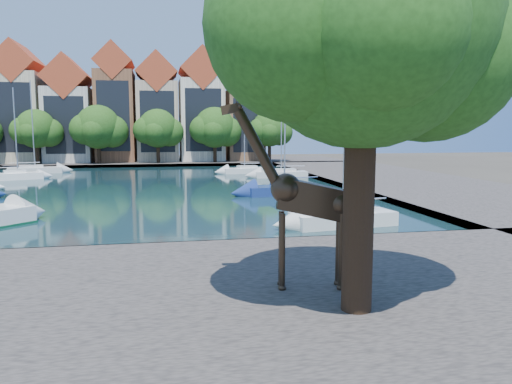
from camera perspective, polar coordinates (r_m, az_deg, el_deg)
ground at (r=21.77m, az=-17.20°, el=-7.03°), size 160.00×160.00×0.00m
water_basin at (r=45.35m, az=-13.81°, el=0.44°), size 38.00×50.00×0.08m
near_quay at (r=15.06m, az=-20.29°, el=-12.59°), size 50.00×14.00×0.50m
far_quay at (r=77.18m, az=-12.55°, el=3.35°), size 60.00×16.00×0.50m
right_quay at (r=50.51m, az=15.80°, el=1.29°), size 14.00×52.00×0.50m
plane_tree at (r=13.22m, az=12.66°, el=17.66°), size 8.32×6.40×10.62m
townhouse_west_mid at (r=79.46m, az=-25.20°, el=8.71°), size 5.94×9.18×16.79m
townhouse_west_inner at (r=78.09m, az=-20.49°, el=8.33°), size 6.43×9.18×15.15m
townhouse_center at (r=77.30m, az=-15.72°, el=9.28°), size 5.44×9.18×16.93m
townhouse_east_inner at (r=77.00m, az=-11.19°, el=8.95°), size 5.94×9.18×15.79m
townhouse_east_mid at (r=77.24m, az=-6.31°, el=9.31°), size 6.43×9.18×16.65m
townhouse_east_end at (r=77.98m, az=-1.48°, el=8.60°), size 5.44×9.18×14.43m
far_tree_west at (r=73.34m, az=-23.78°, el=6.49°), size 6.76×5.20×7.36m
far_tree_mid_west at (r=71.97m, az=-17.52°, el=6.94°), size 7.80×6.00×8.00m
far_tree_mid_east at (r=71.47m, az=-11.10°, el=7.01°), size 7.02×5.40×7.52m
far_tree_east at (r=71.87m, az=-4.66°, el=7.21°), size 7.54×5.80×7.84m
far_tree_far_east at (r=73.14m, az=1.63°, el=7.10°), size 6.76×5.20×7.36m
giraffe_statue at (r=14.78m, az=5.41°, el=-0.75°), size 3.84×1.05×5.49m
sailboat_left_d at (r=56.49m, az=-25.56°, el=1.85°), size 4.92×3.23×9.27m
sailboat_left_e at (r=63.80m, az=-23.94°, el=2.45°), size 6.18×3.33×10.68m
sailboat_right_a at (r=27.08m, az=9.93°, el=-2.53°), size 5.83×2.74×12.37m
sailboat_right_b at (r=39.47m, az=3.27°, el=0.52°), size 6.37×2.95×10.96m
sailboat_right_c at (r=53.33m, az=2.89°, el=2.22°), size 5.59×2.27×8.77m
sailboat_right_d at (r=58.44m, az=-1.32°, el=2.62°), size 5.30×2.51×6.82m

